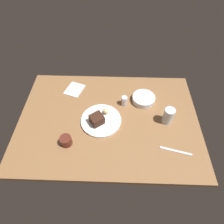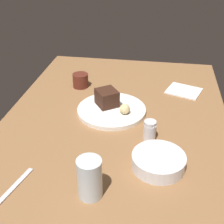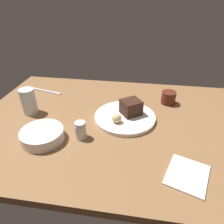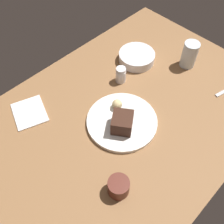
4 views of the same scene
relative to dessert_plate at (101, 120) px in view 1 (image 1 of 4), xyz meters
The scene contains 10 objects.
dining_table 5.83cm from the dessert_plate, 155.78° to the right, with size 120.00×84.00×3.00cm, color brown.
dessert_plate is the anchor object (origin of this frame).
chocolate_cake_slice 5.16cm from the dessert_plate, 44.00° to the left, with size 7.97×7.32×6.40cm, color #381E14.
bread_roll 6.81cm from the dessert_plate, 118.39° to the right, with size 3.92×3.92×3.92cm, color #DBC184.
salt_shaker 21.95cm from the dessert_plate, 134.85° to the right, with size 4.37×4.37×6.99cm.
water_glass 43.66cm from the dessert_plate, behind, with size 6.64×6.64×11.71cm, color silver.
side_bowl 34.87cm from the dessert_plate, 147.16° to the right, with size 16.05×16.05×4.25cm, color silver.
coffee_cup 26.28cm from the dessert_plate, 41.28° to the left, with size 6.92×6.92×6.13cm, color #562319.
butter_knife 50.17cm from the dessert_plate, 155.88° to the left, with size 19.00×1.40×0.50cm, color silver.
folded_napkin 36.12cm from the dessert_plate, 52.14° to the right, with size 11.79×13.85×0.60cm, color white.
Camera 1 is at (-4.76, 74.68, 105.30)cm, focal length 30.23 mm.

